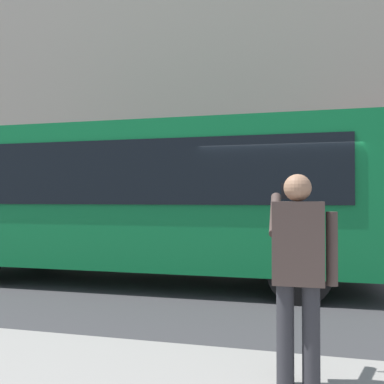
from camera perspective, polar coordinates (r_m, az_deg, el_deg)
ground_plane at (r=7.81m, az=12.17°, el=-13.10°), size 60.00×60.00×0.00m
building_facade_far at (r=15.06m, az=12.80°, el=15.86°), size 28.00×1.55×12.00m
red_bus at (r=8.27m, az=-6.93°, el=-0.68°), size 9.05×2.54×3.08m
pedestrian_photographer at (r=3.44m, az=14.53°, el=-9.45°), size 0.53×0.52×1.70m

